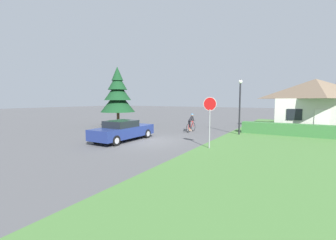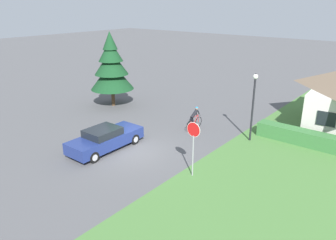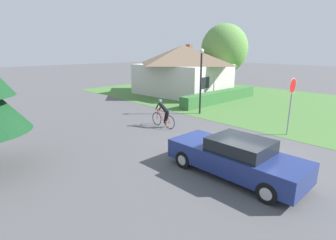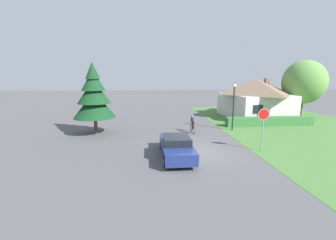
# 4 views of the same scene
# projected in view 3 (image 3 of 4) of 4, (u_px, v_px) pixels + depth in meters

# --- Properties ---
(ground_plane) EXTENTS (140.00, 140.00, 0.00)m
(ground_plane) POSITION_uv_depth(u_px,v_px,m) (238.00, 158.00, 10.53)
(ground_plane) COLOR #515154
(grass_verge_right) EXTENTS (16.00, 36.00, 0.01)m
(grass_verge_right) POSITION_uv_depth(u_px,v_px,m) (274.00, 103.00, 21.14)
(grass_verge_right) COLOR #477538
(grass_verge_right) RESTS_ON ground
(cottage_house) EXTENTS (7.63, 8.84, 4.72)m
(cottage_house) POSITION_uv_depth(u_px,v_px,m) (183.00, 69.00, 25.24)
(cottage_house) COLOR beige
(cottage_house) RESTS_ON ground
(hedge_row) EXTENTS (8.99, 0.90, 0.91)m
(hedge_row) POSITION_uv_depth(u_px,v_px,m) (221.00, 96.00, 21.68)
(hedge_row) COLOR #387038
(hedge_row) RESTS_ON ground
(sedan_left_lane) EXTENTS (1.86, 4.74, 1.37)m
(sedan_left_lane) POSITION_uv_depth(u_px,v_px,m) (235.00, 157.00, 8.91)
(sedan_left_lane) COLOR navy
(sedan_left_lane) RESTS_ON ground
(cyclist) EXTENTS (0.44, 1.83, 1.57)m
(cyclist) POSITION_uv_depth(u_px,v_px,m) (163.00, 114.00, 14.61)
(cyclist) COLOR black
(cyclist) RESTS_ON ground
(stop_sign) EXTENTS (0.76, 0.07, 2.88)m
(stop_sign) POSITION_uv_depth(u_px,v_px,m) (292.00, 95.00, 12.88)
(stop_sign) COLOR gray
(stop_sign) RESTS_ON ground
(street_lamp) EXTENTS (0.30, 0.30, 4.34)m
(street_lamp) POSITION_uv_depth(u_px,v_px,m) (201.00, 73.00, 17.09)
(street_lamp) COLOR black
(street_lamp) RESTS_ON ground
(deciduous_tree_right) EXTENTS (4.92, 4.92, 6.86)m
(deciduous_tree_right) POSITION_uv_depth(u_px,v_px,m) (224.00, 49.00, 27.95)
(deciduous_tree_right) COLOR #4C3823
(deciduous_tree_right) RESTS_ON ground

